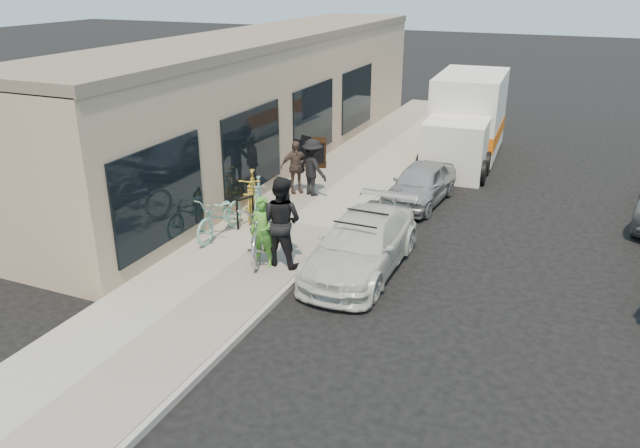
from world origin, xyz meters
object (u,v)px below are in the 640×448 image
(sedan_white, at_px, (362,244))
(moving_truck, at_px, (466,122))
(bystander_a, at_px, (313,167))
(woman_rider, at_px, (263,232))
(sandwich_board, at_px, (317,153))
(tandem_bike, at_px, (263,227))
(man_standing, at_px, (281,221))
(sedan_silver, at_px, (420,184))
(cruiser_bike_b, at_px, (220,216))
(cruiser_bike_a, at_px, (258,197))
(cruiser_bike_c, at_px, (252,194))
(bike_rack, at_px, (245,209))
(bystander_b, at_px, (295,167))

(sedan_white, relative_size, moving_truck, 0.71)
(bystander_a, bearing_deg, woman_rider, 127.11)
(sandwich_board, xyz_separation_m, bystander_a, (0.94, -2.46, 0.33))
(sedan_white, relative_size, woman_rider, 2.67)
(tandem_bike, bearing_deg, man_standing, -46.85)
(sedan_white, height_order, bystander_a, bystander_a)
(woman_rider, xyz_separation_m, man_standing, (0.32, 0.22, 0.21))
(moving_truck, relative_size, man_standing, 2.97)
(sandwich_board, height_order, tandem_bike, tandem_bike)
(sedan_silver, relative_size, cruiser_bike_b, 1.69)
(sandwich_board, relative_size, cruiser_bike_a, 0.58)
(cruiser_bike_a, height_order, cruiser_bike_b, cruiser_bike_b)
(sedan_silver, bearing_deg, man_standing, -102.61)
(sandwich_board, xyz_separation_m, cruiser_bike_c, (0.15, -4.51, 0.09))
(sandwich_board, distance_m, sedan_white, 7.17)
(sedan_white, distance_m, man_standing, 1.79)
(woman_rider, xyz_separation_m, bystander_a, (-0.90, 4.57, 0.03))
(bike_rack, distance_m, bystander_a, 2.91)
(sedan_white, relative_size, cruiser_bike_c, 2.19)
(man_standing, distance_m, cruiser_bike_b, 2.22)
(sedan_white, xyz_separation_m, cruiser_bike_c, (-3.59, 1.60, 0.12))
(tandem_bike, bearing_deg, sandwich_board, 84.84)
(sedan_white, bearing_deg, moving_truck, 88.06)
(sandwich_board, relative_size, woman_rider, 0.60)
(sedan_silver, height_order, cruiser_bike_c, cruiser_bike_c)
(sandwich_board, height_order, man_standing, man_standing)
(moving_truck, height_order, bystander_a, moving_truck)
(cruiser_bike_c, bearing_deg, sedan_white, -47.97)
(cruiser_bike_b, distance_m, bystander_b, 3.57)
(cruiser_bike_b, distance_m, bystander_a, 3.66)
(bystander_b, bearing_deg, bystander_a, -41.38)
(bike_rack, height_order, woman_rider, woman_rider)
(tandem_bike, height_order, bystander_b, bystander_b)
(moving_truck, relative_size, cruiser_bike_c, 3.10)
(moving_truck, distance_m, bystander_b, 6.99)
(sandwich_board, bearing_deg, cruiser_bike_b, -110.95)
(tandem_bike, bearing_deg, cruiser_bike_c, 106.93)
(tandem_bike, relative_size, bystander_b, 1.60)
(cruiser_bike_a, relative_size, cruiser_bike_c, 0.85)
(cruiser_bike_b, bearing_deg, tandem_bike, -18.05)
(sedan_silver, height_order, man_standing, man_standing)
(bike_rack, xyz_separation_m, sandwich_board, (-0.41, 5.30, 0.01))
(cruiser_bike_b, relative_size, cruiser_bike_c, 1.03)
(cruiser_bike_c, bearing_deg, tandem_bike, -78.29)
(woman_rider, xyz_separation_m, cruiser_bike_a, (-1.56, 2.59, -0.29))
(bystander_b, bearing_deg, sedan_white, -89.72)
(bike_rack, relative_size, sedan_silver, 0.24)
(cruiser_bike_c, bearing_deg, bystander_b, 58.70)
(man_standing, bearing_deg, cruiser_bike_a, -47.11)
(tandem_bike, xyz_separation_m, bystander_b, (-1.14, 4.01, 0.12))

